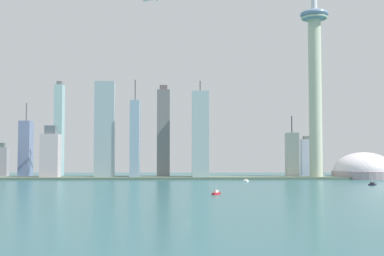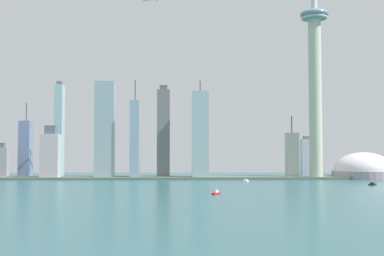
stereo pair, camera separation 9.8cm
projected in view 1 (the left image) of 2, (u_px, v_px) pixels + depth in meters
The scene contains 16 objects.
ground_plane at pixel (187, 220), 259.77m from camera, with size 6000.00×6000.00×0.00m, color #29585E.
waterfront_pier at pixel (180, 178), 726.58m from camera, with size 719.95×61.85×3.33m, color #536757.
observation_tower at pixel (315, 67), 730.82m from camera, with size 40.00×40.00×340.28m.
stadium_dome at pixel (364, 172), 738.81m from camera, with size 89.47×89.47×53.00m.
skyscraper_1 at pixel (26, 149), 783.58m from camera, with size 16.72×24.23×112.54m.
skyscraper_2 at pixel (163, 133), 737.84m from camera, with size 18.01×16.90×133.18m.
skyscraper_3 at pixel (200, 135), 725.92m from camera, with size 23.11×25.43×138.14m.
skyscraper_4 at pixel (50, 155), 711.29m from camera, with size 24.80×22.26×73.90m.
skyscraper_5 at pixel (59, 130), 823.29m from camera, with size 12.90×21.30×150.89m.
skyscraper_6 at pixel (105, 130), 730.05m from camera, with size 27.74×13.97×137.57m.
skyscraper_7 at pixel (135, 140), 727.56m from camera, with size 13.04×25.21×139.84m.
skyscraper_8 at pixel (307, 157), 826.81m from camera, with size 18.95×14.30×63.70m.
skyscraper_10 at pixel (292, 156), 738.70m from camera, with size 16.34×20.11×89.22m.
boat_0 at pixel (246, 181), 652.21m from camera, with size 9.64×15.48×6.91m.
boat_1 at pixel (216, 193), 433.28m from camera, with size 8.06×9.80×9.68m.
boat_3 at pixel (372, 184), 571.38m from camera, with size 13.04×15.92×9.88m.
Camera 1 is at (-5.78, -261.83, 32.33)m, focal length 48.48 mm.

